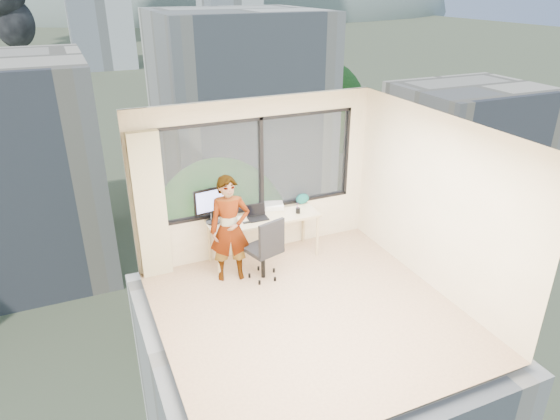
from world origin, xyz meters
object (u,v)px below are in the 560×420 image
chair (263,247)px  laptop (258,213)px  monitor (212,205)px  game_console (274,206)px  handbag (302,199)px  desk (264,238)px  person (230,229)px

chair → laptop: bearing=59.2°
monitor → game_console: bearing=-1.4°
laptop → chair: bearing=-102.0°
laptop → handbag: 0.94m
desk → laptop: (-0.11, -0.03, 0.48)m
person → laptop: 0.66m
monitor → handbag: 1.62m
handbag → desk: bearing=-148.5°
chair → monitor: bearing=112.6°
person → chair: bearing=-13.0°
monitor → handbag: monitor is taller
monitor → handbag: bearing=-4.9°
monitor → laptop: monitor is taller
monitor → laptop: (0.69, -0.17, -0.19)m
chair → game_console: bearing=40.4°
desk → game_console: (0.29, 0.26, 0.41)m
person → game_console: person is taller
monitor → laptop: 0.74m
monitor → person: bearing=-84.6°
person → handbag: person is taller
person → monitor: bearing=115.1°
game_console → laptop: 0.50m
monitor → game_console: 1.12m
monitor → game_console: size_ratio=1.86×
chair → person: person is taller
chair → laptop: size_ratio=3.20×
handbag → person: bearing=-142.9°
game_console → handbag: bearing=12.4°
chair → handbag: chair is taller
game_console → chair: bearing=-106.2°
chair → game_console: (0.53, 0.81, 0.26)m
chair → game_console: size_ratio=3.34×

